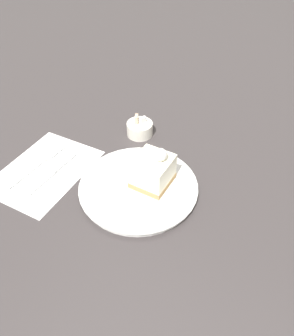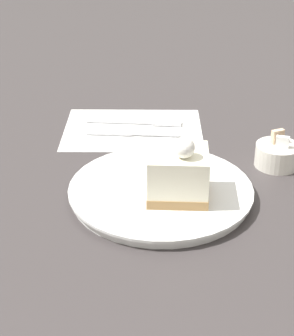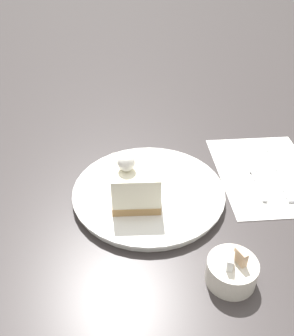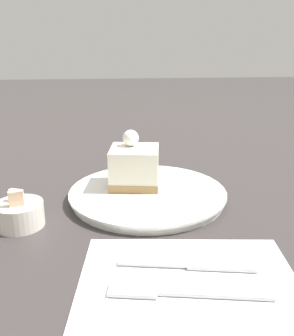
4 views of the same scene
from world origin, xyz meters
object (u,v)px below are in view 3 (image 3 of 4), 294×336
at_px(fork, 282,176).
at_px(cake_slice, 135,183).
at_px(plate, 149,192).
at_px(knife, 252,167).
at_px(sugar_bowl, 232,271).

bearing_deg(fork, cake_slice, 14.93).
bearing_deg(plate, cake_slice, 38.41).
bearing_deg(knife, fork, 150.77).
height_order(knife, sugar_bowl, sugar_bowl).
bearing_deg(cake_slice, sugar_bowl, 128.93).
relative_size(fork, knife, 1.07).
bearing_deg(plate, fork, -179.03).
xyz_separation_m(plate, fork, (-0.25, -0.00, -0.00)).
height_order(fork, knife, same).
bearing_deg(cake_slice, fork, -166.80).
xyz_separation_m(fork, knife, (0.04, -0.04, 0.00)).
bearing_deg(cake_slice, plate, -133.45).
bearing_deg(plate, sugar_bowl, 111.72).
height_order(plate, knife, plate).
xyz_separation_m(cake_slice, sugar_bowl, (-0.10, 0.17, -0.03)).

